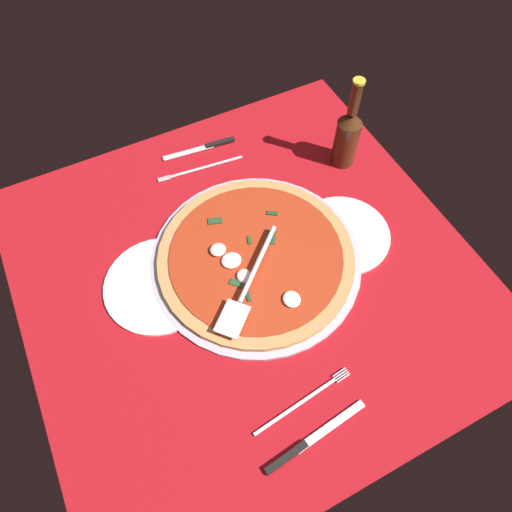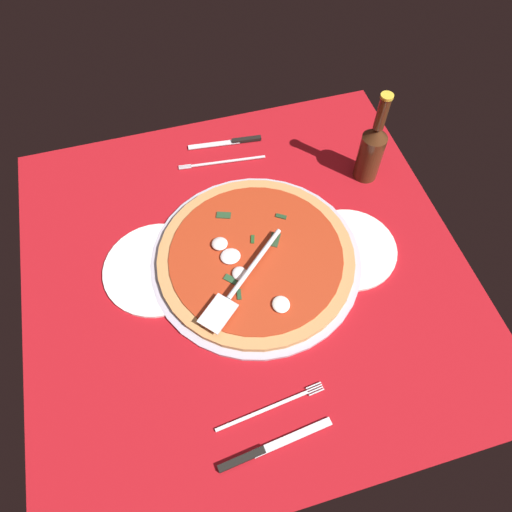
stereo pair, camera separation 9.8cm
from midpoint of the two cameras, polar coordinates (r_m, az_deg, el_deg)
ground_plane at (r=99.05cm, az=-3.80°, el=-2.12°), size 90.77×90.77×0.80cm
checker_pattern at (r=98.66cm, az=-3.82°, el=-1.99°), size 90.77×90.77×0.10cm
pizza_pan at (r=99.20cm, az=-2.82°, el=-0.69°), size 44.18×44.18×1.07cm
dinner_plate_left at (r=103.54cm, az=7.82°, el=2.36°), size 20.47×20.47×1.00cm
dinner_plate_right at (r=99.29cm, az=-14.44°, el=-3.64°), size 22.39×22.39×1.00cm
pizza at (r=98.06cm, az=-2.88°, el=-0.34°), size 41.15×41.15×2.75cm
pizza_server at (r=92.50cm, az=-3.87°, el=-3.39°), size 21.28×19.40×1.00cm
place_setting_near at (r=118.23cm, az=-8.78°, el=11.43°), size 21.96×15.49×1.40cm
place_setting_far at (r=87.02cm, az=2.61°, el=-19.81°), size 22.34×15.57×1.40cm
beer_bottle at (r=111.68cm, az=8.46°, el=14.06°), size 5.62×5.62×23.51cm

